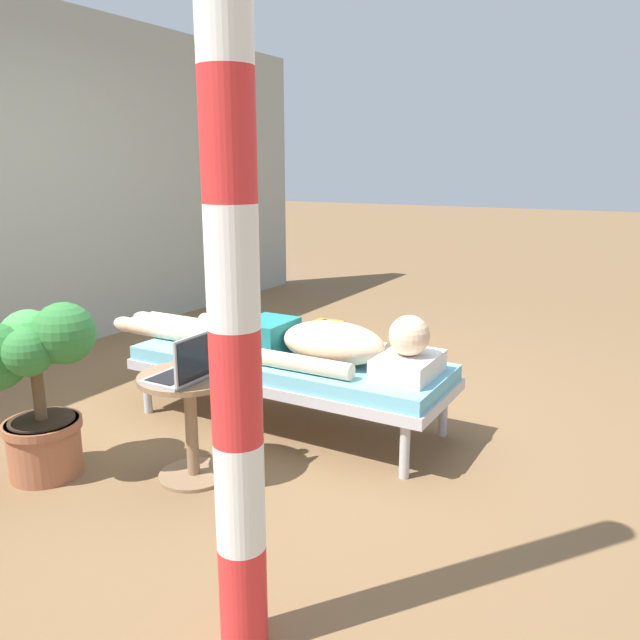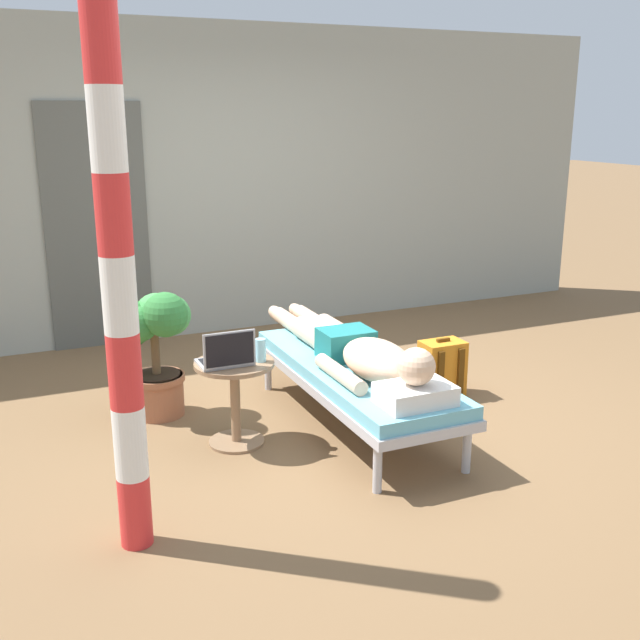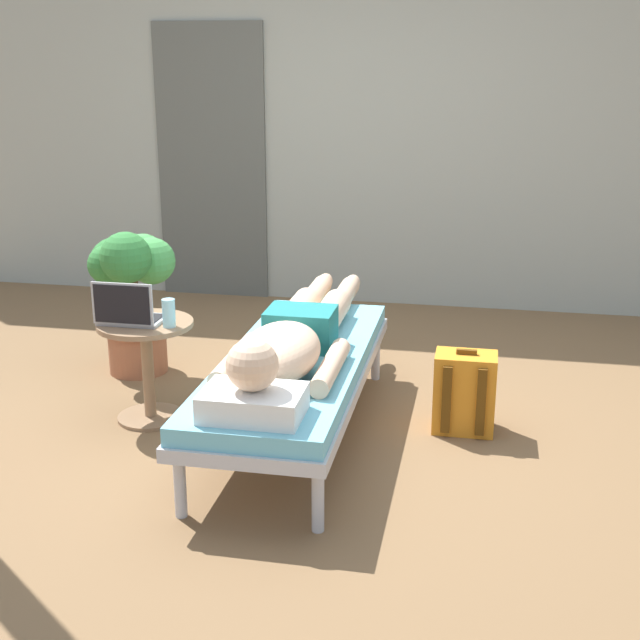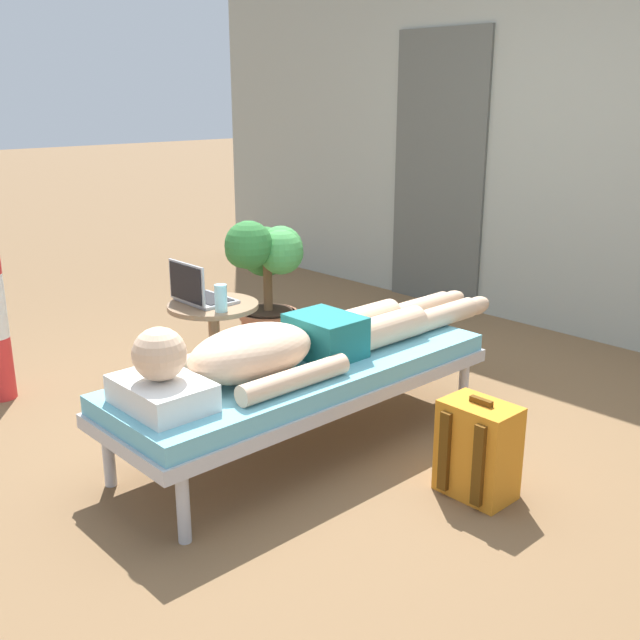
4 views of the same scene
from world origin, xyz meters
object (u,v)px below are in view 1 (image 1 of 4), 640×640
(porch_post, at_px, (232,267))
(drink_glass, at_px, (217,354))
(lounge_chair, at_px, (288,367))
(potted_plant, at_px, (34,371))
(laptop, at_px, (188,368))
(person_reclining, at_px, (296,340))
(side_table, at_px, (191,408))
(backpack, at_px, (322,351))

(porch_post, bearing_deg, drink_glass, 41.62)
(lounge_chair, height_order, potted_plant, potted_plant)
(lounge_chair, relative_size, potted_plant, 2.15)
(laptop, height_order, potted_plant, potted_plant)
(lounge_chair, xyz_separation_m, person_reclining, (-0.00, -0.05, 0.17))
(side_table, bearing_deg, porch_post, -131.50)
(laptop, relative_size, porch_post, 0.13)
(person_reclining, xyz_separation_m, drink_glass, (-0.63, 0.06, 0.08))
(side_table, relative_size, drink_glass, 3.74)
(backpack, relative_size, potted_plant, 0.49)
(backpack, bearing_deg, person_reclining, -160.31)
(potted_plant, distance_m, porch_post, 1.71)
(drink_glass, bearing_deg, potted_plant, 125.59)
(laptop, distance_m, potted_plant, 0.75)
(side_table, relative_size, laptop, 1.69)
(drink_glass, bearing_deg, person_reclining, -5.12)
(lounge_chair, distance_m, side_table, 0.78)
(person_reclining, height_order, laptop, laptop)
(lounge_chair, distance_m, person_reclining, 0.18)
(lounge_chair, bearing_deg, backpack, 16.17)
(laptop, distance_m, drink_glass, 0.21)
(side_table, distance_m, porch_post, 1.44)
(potted_plant, bearing_deg, side_table, -61.59)
(lounge_chair, height_order, backpack, backpack)
(person_reclining, bearing_deg, backpack, 19.69)
(laptop, distance_m, porch_post, 1.25)
(drink_glass, relative_size, porch_post, 0.06)
(side_table, bearing_deg, drink_glass, -19.42)
(person_reclining, bearing_deg, potted_plant, 146.29)
(side_table, bearing_deg, backpack, 6.46)
(lounge_chair, distance_m, drink_glass, 0.68)
(side_table, relative_size, backpack, 1.23)
(porch_post, bearing_deg, side_table, 48.50)
(drink_glass, bearing_deg, lounge_chair, -0.14)
(potted_plant, bearing_deg, drink_glass, -54.41)
(person_reclining, relative_size, laptop, 7.00)
(lounge_chair, distance_m, potted_plant, 1.34)
(porch_post, bearing_deg, laptop, 49.08)
(person_reclining, relative_size, porch_post, 0.90)
(potted_plant, bearing_deg, person_reclining, -33.71)
(drink_glass, height_order, potted_plant, potted_plant)
(drink_glass, relative_size, backpack, 0.33)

